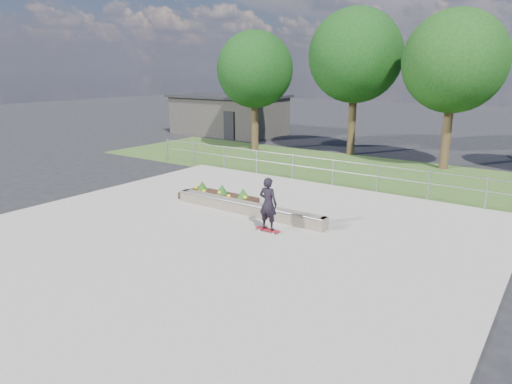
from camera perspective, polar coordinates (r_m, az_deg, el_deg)
ground at (r=13.88m, az=-4.27°, el=-5.59°), size 120.00×120.00×0.00m
grass_verge at (r=23.09m, az=13.32°, el=2.49°), size 30.00×8.00×0.02m
concrete_slab at (r=13.86m, az=-4.27°, el=-5.47°), size 15.00×15.00×0.06m
fence at (r=19.79m, az=9.60°, el=2.87°), size 20.06×0.06×1.20m
building at (r=35.94m, az=-3.38°, el=9.69°), size 8.40×5.40×3.00m
tree_far_left at (r=28.18m, az=-0.14°, el=15.03°), size 4.55×4.55×7.15m
tree_mid_left at (r=27.23m, az=12.33°, el=16.28°), size 5.25×5.25×8.25m
tree_mid_right at (r=24.56m, az=23.56°, el=14.69°), size 4.90×4.90×7.70m
grind_ledge at (r=15.71m, az=-1.10°, el=-2.03°), size 6.00×0.44×0.43m
planter_bed at (r=17.27m, az=-4.68°, el=-0.56°), size 3.00×1.20×0.61m
skateboarder at (r=13.80m, az=1.52°, el=-1.50°), size 0.80×0.43×1.72m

